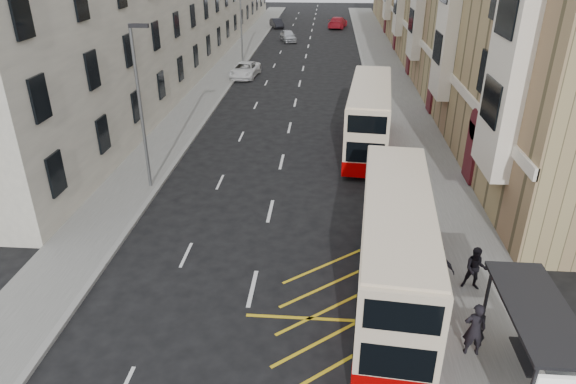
# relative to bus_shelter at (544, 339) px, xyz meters

# --- Properties ---
(ground) EXTENTS (200.00, 200.00, 0.00)m
(ground) POSITION_rel_bus_shelter_xyz_m (-8.34, 0.39, -2.14)
(ground) COLOR black
(ground) RESTS_ON ground
(pavement_right) EXTENTS (4.00, 120.00, 0.15)m
(pavement_right) POSITION_rel_bus_shelter_xyz_m (-0.34, 30.39, -2.06)
(pavement_right) COLOR #61615D
(pavement_right) RESTS_ON ground
(pavement_left) EXTENTS (3.00, 120.00, 0.15)m
(pavement_left) POSITION_rel_bus_shelter_xyz_m (-15.84, 30.39, -2.06)
(pavement_left) COLOR #61615D
(pavement_left) RESTS_ON ground
(kerb_right) EXTENTS (0.25, 120.00, 0.15)m
(kerb_right) POSITION_rel_bus_shelter_xyz_m (-2.34, 30.39, -2.06)
(kerb_right) COLOR gray
(kerb_right) RESTS_ON ground
(kerb_left) EXTENTS (0.25, 120.00, 0.15)m
(kerb_left) POSITION_rel_bus_shelter_xyz_m (-14.34, 30.39, -2.06)
(kerb_left) COLOR gray
(kerb_left) RESTS_ON ground
(road_markings) EXTENTS (10.00, 110.00, 0.01)m
(road_markings) POSITION_rel_bus_shelter_xyz_m (-8.34, 45.39, -2.13)
(road_markings) COLOR silver
(road_markings) RESTS_ON ground
(bus_shelter) EXTENTS (1.65, 4.25, 2.70)m
(bus_shelter) POSITION_rel_bus_shelter_xyz_m (0.00, 0.00, 0.00)
(bus_shelter) COLOR black
(bus_shelter) RESTS_ON pavement_right
(guard_railing) EXTENTS (0.06, 6.56, 1.01)m
(guard_railing) POSITION_rel_bus_shelter_xyz_m (-2.09, 6.14, -1.28)
(guard_railing) COLOR red
(guard_railing) RESTS_ON pavement_right
(street_lamp_near) EXTENTS (0.93, 0.18, 8.00)m
(street_lamp_near) POSITION_rel_bus_shelter_xyz_m (-14.69, 12.39, 2.50)
(street_lamp_near) COLOR slate
(street_lamp_near) RESTS_ON pavement_left
(street_lamp_far) EXTENTS (0.93, 0.18, 8.00)m
(street_lamp_far) POSITION_rel_bus_shelter_xyz_m (-14.69, 42.39, 2.50)
(street_lamp_far) COLOR slate
(street_lamp_far) RESTS_ON pavement_left
(double_decker_front) EXTENTS (3.11, 10.07, 3.95)m
(double_decker_front) POSITION_rel_bus_shelter_xyz_m (-3.40, 4.24, -0.12)
(double_decker_front) COLOR beige
(double_decker_front) RESTS_ON ground
(double_decker_rear) EXTENTS (3.27, 10.22, 4.01)m
(double_decker_rear) POSITION_rel_bus_shelter_xyz_m (-3.34, 18.79, -0.10)
(double_decker_rear) COLOR beige
(double_decker_rear) RESTS_ON ground
(pedestrian_near) EXTENTS (0.67, 0.44, 1.83)m
(pedestrian_near) POSITION_rel_bus_shelter_xyz_m (-1.22, 1.53, -1.07)
(pedestrian_near) COLOR black
(pedestrian_near) RESTS_ON pavement_right
(pedestrian_mid) EXTENTS (0.91, 0.76, 1.67)m
(pedestrian_mid) POSITION_rel_bus_shelter_xyz_m (-0.37, 4.85, -1.15)
(pedestrian_mid) COLOR black
(pedestrian_mid) RESTS_ON pavement_right
(pedestrian_far) EXTENTS (1.21, 0.76, 1.91)m
(pedestrian_far) POSITION_rel_bus_shelter_xyz_m (-1.78, 4.47, -1.03)
(pedestrian_far) COLOR black
(pedestrian_far) RESTS_ON pavement_right
(white_van) EXTENTS (2.61, 4.96, 1.33)m
(white_van) POSITION_rel_bus_shelter_xyz_m (-13.54, 36.36, -1.47)
(white_van) COLOR silver
(white_van) RESTS_ON ground
(car_silver) EXTENTS (2.68, 4.32, 1.37)m
(car_silver) POSITION_rel_bus_shelter_xyz_m (-11.02, 55.28, -1.45)
(car_silver) COLOR #B8BCC1
(car_silver) RESTS_ON ground
(car_dark) EXTENTS (2.55, 4.11, 1.28)m
(car_dark) POSITION_rel_bus_shelter_xyz_m (-13.54, 66.37, -1.50)
(car_dark) COLOR black
(car_dark) RESTS_ON ground
(car_red) EXTENTS (3.08, 5.69, 1.57)m
(car_red) POSITION_rel_bus_shelter_xyz_m (-4.72, 66.88, -1.35)
(car_red) COLOR #AB1623
(car_red) RESTS_ON ground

